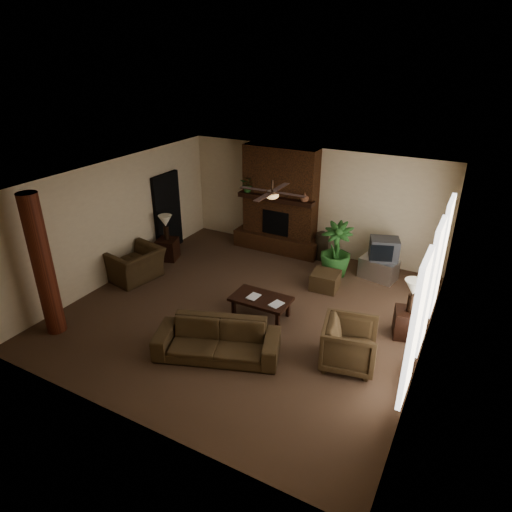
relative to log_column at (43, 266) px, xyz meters
The scene contains 23 objects.
room_shell 3.80m from the log_column, 39.13° to the left, with size 7.00×7.00×7.00m.
fireplace 6.02m from the log_column, 69.07° to the left, with size 2.40×0.70×2.80m.
windows 6.91m from the log_column, 22.11° to the left, with size 0.08×3.65×2.35m.
log_column is the anchor object (origin of this frame).
doorway 4.24m from the log_column, 96.65° to the left, with size 0.10×1.00×2.10m, color black.
ceiling_fan 4.45m from the log_column, 38.87° to the left, with size 1.35×1.35×0.37m.
sofa 3.46m from the log_column, 14.54° to the left, with size 2.20×0.64×0.86m, color #44321D.
armchair_left 2.54m from the log_column, 92.17° to the left, with size 1.17×0.76×1.02m, color #44321D.
armchair_right 5.71m from the log_column, 17.37° to the left, with size 0.90×0.84×0.92m, color #44321D.
coffee_table 4.18m from the log_column, 35.28° to the left, with size 1.20×0.70×0.43m.
ottoman 5.88m from the log_column, 44.96° to the left, with size 0.60×0.60×0.40m, color #44321D.
tv_stand 7.28m from the log_column, 45.69° to the left, with size 0.85×0.50×0.50m, color #BABABC.
tv 7.29m from the log_column, 45.60° to the left, with size 0.78×0.71×0.52m.
floor_vase 6.59m from the log_column, 58.32° to the left, with size 0.34×0.34×0.77m.
floor_plant 6.38m from the log_column, 50.13° to the left, with size 0.75×1.34×0.75m, color #2A5D25.
side_table_left 3.81m from the log_column, 91.93° to the left, with size 0.50×0.50×0.55m, color black.
lamp_left 3.68m from the log_column, 92.06° to the left, with size 0.40×0.40×0.65m.
side_table_right 6.91m from the log_column, 26.56° to the left, with size 0.50×0.50×0.55m, color black.
lamp_right 6.83m from the log_column, 26.60° to the left, with size 0.41×0.41×0.65m.
mantel_plant 5.56m from the log_column, 76.21° to the left, with size 0.38×0.42×0.33m, color #2A5D25.
mantel_vase 6.10m from the log_column, 60.77° to the left, with size 0.22×0.23×0.22m, color brown.
book_a 3.91m from the log_column, 36.92° to the left, with size 0.22×0.03×0.29m, color #999999.
book_b 4.34m from the log_column, 32.21° to the left, with size 0.21×0.02×0.29m, color #999999.
Camera 1 is at (3.94, -6.96, 5.02)m, focal length 31.01 mm.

